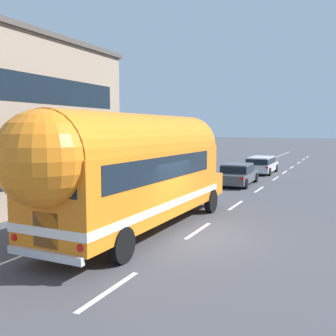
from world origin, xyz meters
The scene contains 5 objects.
ground_plane centered at (0.00, 0.00, 0.00)m, with size 300.00×300.00×0.00m, color #424247.
lane_markings centered at (-2.54, 12.47, 0.00)m, with size 3.73×80.00×0.01m.
painted_bus centered at (-1.82, -0.56, 2.30)m, with size 2.73×11.68×4.12m.
car_lead centered at (-1.70, 12.66, 0.74)m, with size 2.04×4.74×1.37m.
car_second centered at (-1.59, 19.69, 0.80)m, with size 1.97×4.63×1.37m.
Camera 1 is at (4.73, -11.94, 3.62)m, focal length 41.73 mm.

